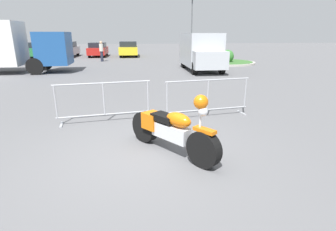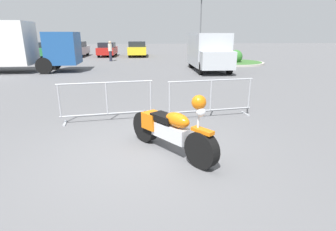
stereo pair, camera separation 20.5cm
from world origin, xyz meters
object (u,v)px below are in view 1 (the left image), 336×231
object	(u,v)px
crowd_barrier_far	(208,97)
parked_car_red	(98,49)
parked_car_silver	(67,49)
parked_car_yellow	(129,49)
parked_car_green	(33,50)
motorcycle	(171,129)
pedestrian	(101,50)
delivery_van	(201,51)
street_lamp	(192,18)
crowd_barrier_near	(104,102)

from	to	relation	value
crowd_barrier_far	parked_car_red	xyz separation A→B (m)	(-4.93, 21.85, 0.16)
parked_car_silver	parked_car_yellow	distance (m)	6.29
parked_car_silver	parked_car_green	bearing A→B (deg)	99.76
motorcycle	pedestrian	size ratio (longest dim) A/B	1.18
motorcycle	delivery_van	world-z (taller)	delivery_van
street_lamp	parked_car_green	bearing A→B (deg)	172.30
crowd_barrier_near	pedestrian	world-z (taller)	pedestrian
parked_car_silver	pedestrian	xyz separation A→B (m)	(3.90, -5.44, 0.16)
crowd_barrier_near	parked_car_green	distance (m)	23.16
crowd_barrier_near	motorcycle	bearing A→B (deg)	-56.92
parked_car_silver	pedestrian	size ratio (longest dim) A/B	2.67
motorcycle	parked_car_green	xyz separation A→B (m)	(-9.77, 23.79, 0.25)
crowd_barrier_far	parked_car_yellow	xyz separation A→B (m)	(-1.79, 21.50, 0.21)
delivery_van	motorcycle	bearing A→B (deg)	-16.58
motorcycle	parked_car_red	distance (m)	24.29
crowd_barrier_near	parked_car_yellow	xyz separation A→B (m)	(1.06, 21.50, 0.21)
crowd_barrier_far	parked_car_green	world-z (taller)	parked_car_green
motorcycle	parked_car_yellow	distance (m)	23.70
delivery_van	parked_car_green	size ratio (longest dim) A/B	1.15
motorcycle	parked_car_green	distance (m)	25.72
parked_car_green	parked_car_red	size ratio (longest dim) A/B	1.04
parked_car_green	street_lamp	world-z (taller)	street_lamp
delivery_van	crowd_barrier_near	bearing A→B (deg)	-27.14
parked_car_silver	delivery_van	bearing A→B (deg)	-136.55
parked_car_green	pedestrian	bearing A→B (deg)	-123.15
motorcycle	parked_car_silver	world-z (taller)	parked_car_silver
motorcycle	parked_car_silver	xyz separation A→B (m)	(-6.64, 24.19, 0.27)
parked_car_green	street_lamp	distance (m)	16.02
delivery_van	parked_car_silver	size ratio (longest dim) A/B	1.12
delivery_van	parked_car_yellow	xyz separation A→B (m)	(-4.38, 11.74, -0.47)
crowd_barrier_near	parked_car_yellow	world-z (taller)	parked_car_yellow
pedestrian	crowd_barrier_near	bearing A→B (deg)	-105.96
crowd_barrier_far	parked_car_silver	bearing A→B (deg)	110.13
parked_car_green	parked_car_red	world-z (taller)	parked_car_green
crowd_barrier_far	parked_car_silver	world-z (taller)	parked_car_silver
parked_car_yellow	pedestrian	xyz separation A→B (m)	(-2.37, -4.94, 0.15)
parked_car_green	crowd_barrier_near	bearing A→B (deg)	-156.44
parked_car_green	parked_car_yellow	xyz separation A→B (m)	(9.41, -0.10, 0.03)
motorcycle	delivery_van	bearing A→B (deg)	126.60
parked_car_green	parked_car_silver	distance (m)	3.16
pedestrian	parked_car_red	bearing A→B (deg)	77.79
parked_car_green	street_lamp	bearing A→B (deg)	-95.28
pedestrian	motorcycle	bearing A→B (deg)	-102.19
delivery_van	parked_car_yellow	distance (m)	12.54
crowd_barrier_near	pedestrian	xyz separation A→B (m)	(-1.31, 16.56, 0.36)
crowd_barrier_far	parked_car_red	size ratio (longest dim) A/B	0.58
crowd_barrier_near	crowd_barrier_far	world-z (taller)	same
delivery_van	pedestrian	xyz separation A→B (m)	(-6.75, 6.81, -0.32)
parked_car_green	motorcycle	bearing A→B (deg)	-155.24
crowd_barrier_far	pedestrian	distance (m)	17.08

